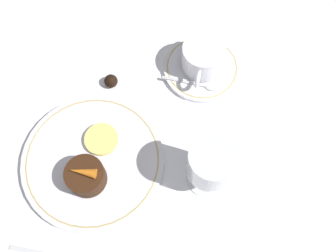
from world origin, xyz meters
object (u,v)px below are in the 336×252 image
dessert_cake (86,176)px  coffee_cup (203,57)px  dinner_plate (93,161)px  wine_glass (211,164)px

dessert_cake → coffee_cup: bearing=151.6°
dessert_cake → dinner_plate: bearing=-174.3°
dinner_plate → coffee_cup: size_ratio=2.36×
dinner_plate → dessert_cake: size_ratio=3.79×
dinner_plate → coffee_cup: (-0.24, 0.15, 0.03)m
dinner_plate → coffee_cup: bearing=147.6°
coffee_cup → wine_glass: (0.22, 0.05, 0.04)m
coffee_cup → wine_glass: 0.23m
coffee_cup → wine_glass: wine_glass is taller
coffee_cup → dessert_cake: (0.27, -0.15, -0.01)m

